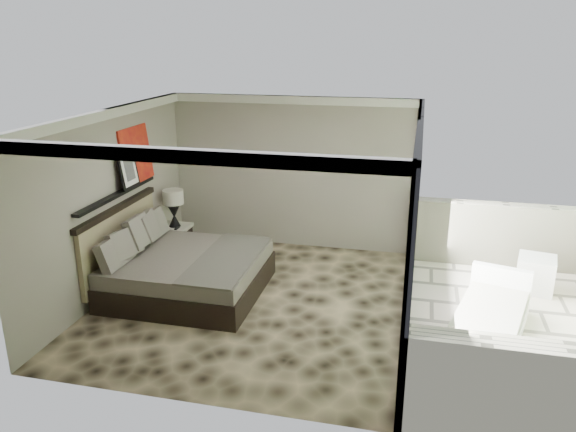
% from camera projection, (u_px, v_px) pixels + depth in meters
% --- Properties ---
extents(floor, '(5.00, 5.00, 0.00)m').
position_uv_depth(floor, '(254.00, 301.00, 8.44)').
color(floor, black).
rests_on(floor, ground).
extents(ceiling, '(4.50, 5.00, 0.02)m').
position_uv_depth(ceiling, '(250.00, 115.00, 7.58)').
color(ceiling, silver).
rests_on(ceiling, back_wall).
extents(back_wall, '(4.50, 0.02, 2.80)m').
position_uv_depth(back_wall, '(292.00, 173.00, 10.31)').
color(back_wall, gray).
rests_on(back_wall, floor).
extents(left_wall, '(0.02, 5.00, 2.80)m').
position_uv_depth(left_wall, '(111.00, 202.00, 8.50)').
color(left_wall, gray).
rests_on(left_wall, floor).
extents(glass_wall, '(0.08, 5.00, 2.80)m').
position_uv_depth(glass_wall, '(413.00, 225.00, 7.51)').
color(glass_wall, white).
rests_on(glass_wall, floor).
extents(terrace_slab, '(3.00, 5.00, 0.12)m').
position_uv_depth(terrace_slab, '(518.00, 334.00, 7.63)').
color(terrace_slab, beige).
rests_on(terrace_slab, ground).
extents(picture_ledge, '(0.12, 2.20, 0.05)m').
position_uv_depth(picture_ledge, '(117.00, 195.00, 8.55)').
color(picture_ledge, black).
rests_on(picture_ledge, left_wall).
extents(bed, '(2.27, 2.20, 1.26)m').
position_uv_depth(bed, '(182.00, 269.00, 8.67)').
color(bed, black).
rests_on(bed, floor).
extents(nightstand, '(0.75, 0.75, 0.57)m').
position_uv_depth(nightstand, '(174.00, 238.00, 10.22)').
color(nightstand, black).
rests_on(nightstand, floor).
extents(table_lamp, '(0.37, 0.37, 0.68)m').
position_uv_depth(table_lamp, '(173.00, 203.00, 10.02)').
color(table_lamp, black).
rests_on(table_lamp, nightstand).
extents(abstract_canvas, '(0.13, 0.90, 0.90)m').
position_uv_depth(abstract_canvas, '(136.00, 155.00, 9.06)').
color(abstract_canvas, '#A9310E').
rests_on(abstract_canvas, picture_ledge).
extents(framed_print, '(0.11, 0.50, 0.60)m').
position_uv_depth(framed_print, '(128.00, 169.00, 8.74)').
color(framed_print, black).
rests_on(framed_print, picture_ledge).
extents(ottoman, '(0.65, 0.65, 0.55)m').
position_uv_depth(ottoman, '(535.00, 274.00, 8.73)').
color(ottoman, silver).
rests_on(ottoman, terrace_slab).
extents(lounger, '(1.23, 1.83, 0.65)m').
position_uv_depth(lounger, '(491.00, 316.00, 7.56)').
color(lounger, white).
rests_on(lounger, terrace_slab).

